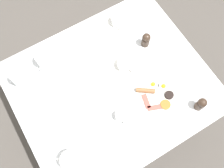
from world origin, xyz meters
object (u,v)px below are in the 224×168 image
(teacup_with_saucer_left, at_px, (124,65))
(water_glass_tall, at_px, (18,77))
(creamer_jug, at_px, (120,116))
(salt_grinder, at_px, (201,104))
(pepper_grinder, at_px, (146,40))
(teacup_with_saucer_right, at_px, (118,21))
(napkin_folded, at_px, (88,53))
(knife_by_plate, at_px, (49,100))
(breakfast_plate, at_px, (156,96))
(teapot_far, at_px, (72,161))
(fork_spare, at_px, (144,14))
(fork_by_plate, at_px, (175,63))
(teapot_near, at_px, (45,58))
(spoon_for_tea, at_px, (89,99))

(teacup_with_saucer_left, distance_m, water_glass_tall, 0.62)
(creamer_jug, relative_size, salt_grinder, 0.77)
(creamer_jug, xyz_separation_m, pepper_grinder, (-0.32, 0.38, 0.03))
(salt_grinder, bearing_deg, teacup_with_saucer_right, -171.88)
(napkin_folded, height_order, knife_by_plate, napkin_folded)
(breakfast_plate, height_order, creamer_jug, creamer_jug)
(pepper_grinder, height_order, knife_by_plate, pepper_grinder)
(teapot_far, bearing_deg, teacup_with_saucer_left, -111.19)
(napkin_folded, bearing_deg, teapot_far, -35.75)
(water_glass_tall, xyz_separation_m, fork_spare, (-0.02, 0.89, -0.06))
(napkin_folded, bearing_deg, fork_spare, 97.29)
(teacup_with_saucer_left, xyz_separation_m, napkin_folded, (-0.20, -0.15, -0.02))
(teacup_with_saucer_left, distance_m, salt_grinder, 0.49)
(teacup_with_saucer_right, relative_size, knife_by_plate, 0.84)
(fork_by_plate, bearing_deg, salt_grinder, -9.54)
(teapot_near, relative_size, knife_by_plate, 0.86)
(teapot_near, xyz_separation_m, knife_by_plate, (0.23, -0.10, -0.05))
(teacup_with_saucer_right, bearing_deg, teapot_near, -88.04)
(teacup_with_saucer_left, height_order, spoon_for_tea, teacup_with_saucer_left)
(teapot_far, bearing_deg, water_glass_tall, -48.70)
(teacup_with_saucer_right, distance_m, fork_by_plate, 0.46)
(salt_grinder, distance_m, spoon_for_tea, 0.63)
(teapot_far, distance_m, teacup_with_saucer_right, 0.91)
(spoon_for_tea, bearing_deg, napkin_folded, 152.69)
(spoon_for_tea, bearing_deg, teacup_with_saucer_right, 131.07)
(teacup_with_saucer_left, xyz_separation_m, fork_spare, (-0.26, 0.31, -0.02))
(teapot_near, height_order, fork_spare, teapot_near)
(teacup_with_saucer_right, distance_m, fork_spare, 0.19)
(salt_grinder, xyz_separation_m, fork_by_plate, (-0.29, 0.05, -0.05))
(teacup_with_saucer_left, bearing_deg, teapot_far, -57.68)
(knife_by_plate, bearing_deg, fork_by_plate, 76.86)
(pepper_grinder, distance_m, salt_grinder, 0.50)
(teapot_far, height_order, knife_by_plate, teapot_far)
(creamer_jug, relative_size, spoon_for_tea, 0.62)
(teacup_with_saucer_left, relative_size, napkin_folded, 0.90)
(teacup_with_saucer_right, height_order, napkin_folded, teacup_with_saucer_right)
(water_glass_tall, xyz_separation_m, fork_by_plate, (0.37, 0.86, -0.06))
(teacup_with_saucer_right, bearing_deg, fork_by_plate, 19.63)
(teapot_near, relative_size, water_glass_tall, 1.18)
(teacup_with_saucer_right, xyz_separation_m, salt_grinder, (0.72, 0.10, 0.03))
(creamer_jug, distance_m, napkin_folded, 0.46)
(teapot_far, xyz_separation_m, knife_by_plate, (-0.38, 0.04, -0.05))
(spoon_for_tea, height_order, fork_spare, same)
(teacup_with_saucer_left, bearing_deg, teapot_near, -124.49)
(salt_grinder, bearing_deg, napkin_folded, -149.16)
(water_glass_tall, bearing_deg, salt_grinder, 50.47)
(creamer_jug, distance_m, spoon_for_tea, 0.21)
(teapot_far, distance_m, fork_spare, 1.03)
(teapot_far, relative_size, napkin_folded, 1.02)
(teacup_with_saucer_right, bearing_deg, fork_spare, 80.32)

